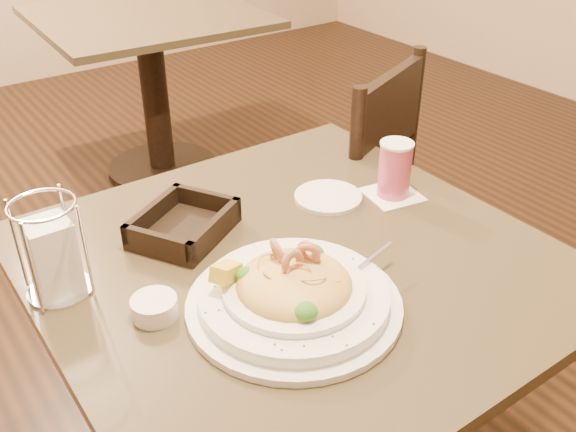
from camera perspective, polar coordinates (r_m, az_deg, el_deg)
main_table at (r=1.35m, az=0.51°, el=-12.00°), size 0.90×0.90×0.75m
background_table at (r=3.00m, az=-12.02°, el=12.81°), size 0.94×0.94×0.75m
dining_chair_near at (r=1.88m, az=4.56°, el=1.24°), size 0.55×0.55×0.93m
pasta_bowl at (r=1.06m, az=0.50°, el=-6.80°), size 0.40×0.36×0.12m
drink_glass at (r=1.38m, az=9.47°, el=4.08°), size 0.13×0.13×0.12m
bread_basket at (r=1.27m, az=-9.23°, el=-0.89°), size 0.24×0.23×0.05m
napkin_caddy at (r=1.14m, az=-20.17°, el=-3.28°), size 0.11×0.11×0.18m
side_plate at (r=1.38m, az=3.58°, el=1.70°), size 0.19×0.19×0.01m
butter_ramekin at (r=1.08m, az=-11.79°, el=-7.96°), size 0.08×0.08×0.03m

